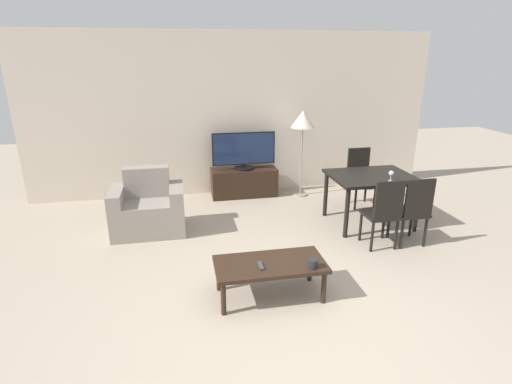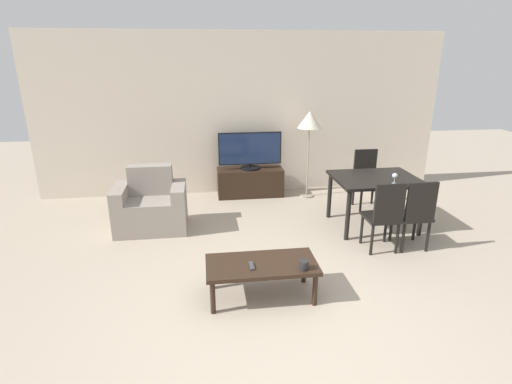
% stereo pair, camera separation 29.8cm
% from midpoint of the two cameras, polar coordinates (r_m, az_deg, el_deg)
% --- Properties ---
extents(ground_plane, '(18.00, 18.00, 0.00)m').
position_cam_midpoint_polar(ground_plane, '(3.75, 7.19, -19.49)').
color(ground_plane, tan).
extents(wall_back, '(6.91, 0.06, 2.70)m').
position_cam_midpoint_polar(wall_back, '(6.89, -0.69, 10.94)').
color(wall_back, beige).
rests_on(wall_back, ground_plane).
extents(armchair, '(0.97, 0.64, 0.87)m').
position_cam_midpoint_polar(armchair, '(5.68, -13.32, -2.13)').
color(armchair, gray).
rests_on(armchair, ground_plane).
extents(tv_stand, '(1.12, 0.42, 0.48)m').
position_cam_midpoint_polar(tv_stand, '(6.88, 0.39, 1.42)').
color(tv_stand, black).
rests_on(tv_stand, ground_plane).
extents(tv, '(1.06, 0.32, 0.63)m').
position_cam_midpoint_polar(tv, '(6.73, 0.41, 5.93)').
color(tv, black).
rests_on(tv, tv_stand).
extents(coffee_table, '(1.10, 0.53, 0.38)m').
position_cam_midpoint_polar(coffee_table, '(4.02, 2.97, -10.67)').
color(coffee_table, black).
rests_on(coffee_table, ground_plane).
extents(dining_table, '(1.14, 0.90, 0.72)m').
position_cam_midpoint_polar(dining_table, '(5.80, 18.09, 1.15)').
color(dining_table, black).
rests_on(dining_table, ground_plane).
extents(dining_chair_near, '(0.40, 0.40, 0.91)m').
position_cam_midpoint_polar(dining_chair_near, '(5.12, 19.46, -2.97)').
color(dining_chair_near, black).
rests_on(dining_chair_near, ground_plane).
extents(dining_chair_far, '(0.40, 0.40, 0.91)m').
position_cam_midpoint_polar(dining_chair_far, '(6.58, 16.78, 2.15)').
color(dining_chair_far, black).
rests_on(dining_chair_far, ground_plane).
extents(dining_chair_near_right, '(0.40, 0.40, 0.91)m').
position_cam_midpoint_polar(dining_chair_near_right, '(5.31, 23.33, -2.67)').
color(dining_chair_near_right, black).
rests_on(dining_chair_near_right, ground_plane).
extents(floor_lamp, '(0.39, 0.39, 1.46)m').
position_cam_midpoint_polar(floor_lamp, '(6.68, 8.95, 9.75)').
color(floor_lamp, gray).
rests_on(floor_lamp, ground_plane).
extents(remote_primary, '(0.04, 0.15, 0.02)m').
position_cam_midpoint_polar(remote_primary, '(3.92, 1.57, -10.54)').
color(remote_primary, '#38383D').
rests_on(remote_primary, coffee_table).
extents(cup_white_near, '(0.10, 0.10, 0.09)m').
position_cam_midpoint_polar(cup_white_near, '(3.91, 9.05, -10.29)').
color(cup_white_near, black).
rests_on(cup_white_near, coffee_table).
extents(wine_glass_left, '(0.07, 0.07, 0.15)m').
position_cam_midpoint_polar(wine_glass_left, '(5.53, 20.69, 2.09)').
color(wine_glass_left, silver).
rests_on(wine_glass_left, dining_table).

